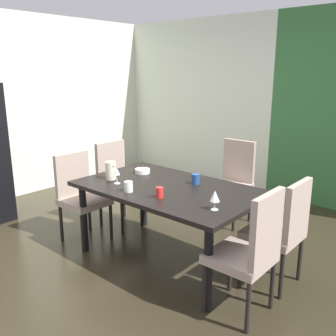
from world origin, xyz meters
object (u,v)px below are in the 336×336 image
chair_left_near (80,193)px  wine_glass_near_window (215,196)px  chair_head_far (233,178)px  cup_right (196,179)px  cup_rear (159,192)px  dining_table (168,194)px  chair_right_far (282,228)px  wine_glass_front (117,172)px  chair_right_near (251,249)px  chair_left_far (118,180)px  cup_center (129,187)px  pitcher_west (111,170)px  serving_bowl_corner (142,171)px

chair_left_near → wine_glass_near_window: size_ratio=6.03×
chair_head_far → cup_right: size_ratio=10.34×
cup_rear → wine_glass_near_window: bearing=7.3°
dining_table → cup_right: (0.14, 0.24, 0.13)m
chair_right_far → wine_glass_front: bearing=109.8°
chair_left_near → chair_right_near: bearing=90.0°
chair_right_near → wine_glass_near_window: (-0.36, 0.05, 0.31)m
chair_left_far → cup_rear: chair_left_far is taller
dining_table → cup_center: (-0.17, -0.35, 0.13)m
wine_glass_near_window → cup_center: bearing=-171.2°
wine_glass_front → cup_right: bearing=40.4°
chair_head_far → chair_right_near: chair_right_near is taller
cup_center → chair_left_near: bearing=174.7°
cup_center → cup_rear: bearing=11.4°
chair_left_near → chair_left_far: bearing=-179.6°
wine_glass_near_window → cup_right: wine_glass_near_window is taller
wine_glass_near_window → cup_center: 0.86m
cup_right → pitcher_west: (-0.74, -0.43, 0.04)m
chair_left_far → wine_glass_near_window: bearing=73.8°
chair_left_far → serving_bowl_corner: bearing=79.5°
wine_glass_near_window → wine_glass_front: same height
cup_right → cup_rear: cup_right is taller
pitcher_west → wine_glass_front: bearing=-21.1°
chair_right_near → cup_center: chair_right_near is taller
wine_glass_front → pitcher_west: (-0.16, 0.06, -0.02)m
chair_right_near → cup_center: 1.23m
chair_right_far → serving_bowl_corner: chair_right_far is taller
serving_bowl_corner → chair_right_near: bearing=-16.2°
chair_right_far → cup_rear: 1.08m
chair_left_far → chair_right_far: chair_left_far is taller
wine_glass_near_window → serving_bowl_corner: wine_glass_near_window is taller
chair_head_far → wine_glass_front: 1.61m
dining_table → chair_left_near: bearing=-165.1°
dining_table → chair_left_near: chair_left_near is taller
chair_left_far → cup_right: 1.20m
chair_left_far → dining_table: bearing=75.2°
dining_table → wine_glass_front: (-0.44, -0.25, 0.20)m
chair_left_far → cup_rear: size_ratio=10.83×
chair_right_far → wine_glass_near_window: 0.69m
cup_right → pitcher_west: pitcher_west is taller
wine_glass_near_window → cup_center: (-0.85, -0.13, -0.06)m
chair_left_far → wine_glass_near_window: 1.81m
cup_rear → chair_head_far: bearing=97.2°
chair_left_far → chair_head_far: 1.40m
cup_right → wine_glass_front: bearing=-139.6°
serving_bowl_corner → pitcher_west: size_ratio=0.88×
chair_right_near → chair_head_far: bearing=35.0°
serving_bowl_corner → cup_center: bearing=-56.8°
wine_glass_near_window → serving_bowl_corner: (-1.19, 0.40, -0.09)m
chair_head_far → wine_glass_near_window: bearing=115.8°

